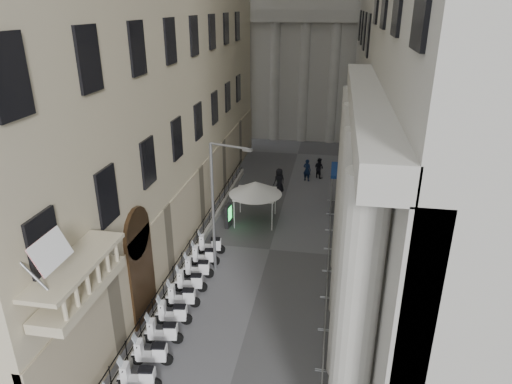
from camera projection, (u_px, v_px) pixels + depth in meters
iron_fence at (195, 253)px, 27.06m from camera, size 0.30×28.00×1.40m
blue_awning at (340, 208)px, 33.01m from camera, size 1.60×3.00×3.00m
scooter_4 at (153, 364)px, 18.73m from camera, size 1.47×0.76×1.50m
scooter_5 at (164, 343)px, 19.92m from camera, size 1.47×0.76×1.50m
scooter_6 at (174, 324)px, 21.10m from camera, size 1.47×0.76×1.50m
scooter_7 at (183, 307)px, 22.29m from camera, size 1.47×0.76×1.50m
scooter_8 at (191, 291)px, 23.48m from camera, size 1.47×0.76×1.50m
scooter_9 at (198, 277)px, 24.67m from camera, size 1.47×0.76×1.50m
scooter_10 at (205, 265)px, 25.86m from camera, size 1.47×0.76×1.50m
scooter_11 at (211, 253)px, 27.04m from camera, size 1.47×0.76×1.50m
barrier_2 at (323, 350)px, 19.53m from camera, size 0.60×2.40×1.10m
barrier_3 at (325, 313)px, 21.81m from camera, size 0.60×2.40×1.10m
barrier_4 at (327, 284)px, 24.08m from camera, size 0.60×2.40×1.10m
barrier_5 at (328, 260)px, 26.36m from camera, size 0.60×2.40×1.10m
barrier_6 at (329, 239)px, 28.63m from camera, size 0.60×2.40×1.10m
barrier_7 at (330, 222)px, 30.91m from camera, size 0.60×2.40×1.10m
barrier_8 at (331, 207)px, 33.18m from camera, size 0.60×2.40×1.10m
security_tent at (256, 189)px, 30.10m from camera, size 3.55×3.55×2.88m
street_lamp at (217, 198)px, 23.72m from camera, size 2.33×0.87×7.34m
info_kiosk at (228, 216)px, 29.99m from camera, size 0.33×0.77×1.59m
pedestrian_a at (307, 170)px, 37.79m from camera, size 0.80×0.67×1.86m
pedestrian_b at (319, 168)px, 38.48m from camera, size 1.07×1.04×1.74m
pedestrian_c at (279, 180)px, 35.46m from camera, size 1.12×1.09×1.94m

